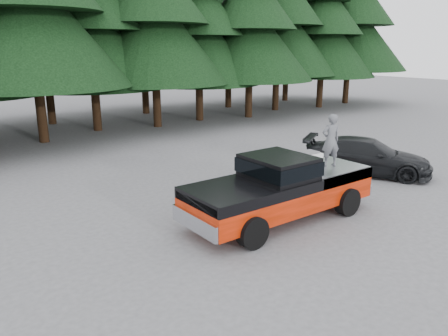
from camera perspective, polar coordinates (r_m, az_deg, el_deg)
ground at (r=12.49m, az=0.05°, el=-7.34°), size 120.00×120.00×0.00m
pickup_truck at (r=12.70m, az=7.31°, el=-3.85°), size 6.00×2.04×1.33m
truck_cab at (r=12.35m, az=7.13°, el=0.25°), size 1.66×1.90×0.59m
air_compressor at (r=13.28m, az=10.97°, el=0.89°), size 0.68×0.57×0.46m
man_on_bed at (r=13.59m, az=13.76°, el=3.54°), size 0.68×0.56×1.60m
parked_car at (r=18.03m, az=18.14°, el=1.47°), size 4.16×5.16×1.40m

